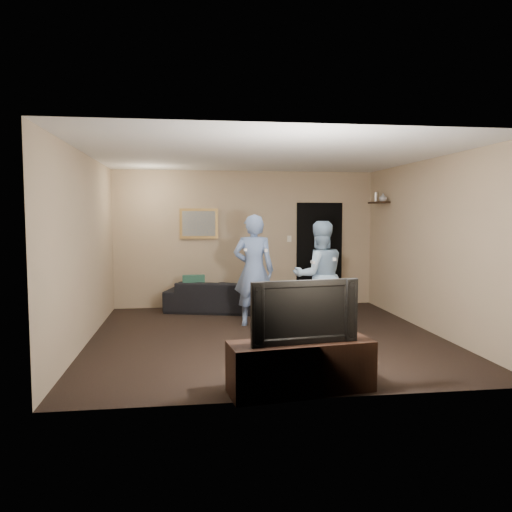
{
  "coord_description": "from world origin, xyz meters",
  "views": [
    {
      "loc": [
        -1.11,
        -7.04,
        1.76
      ],
      "look_at": [
        -0.1,
        0.3,
        1.15
      ],
      "focal_mm": 35.0,
      "sensor_mm": 36.0,
      "label": 1
    }
  ],
  "objects": [
    {
      "name": "tv_console",
      "position": [
        -0.01,
        -2.28,
        0.25
      ],
      "size": [
        1.49,
        0.65,
        0.52
      ],
      "primitive_type": "cube",
      "rotation": [
        0.0,
        0.0,
        0.13
      ],
      "color": "black",
      "rests_on": "ground"
    },
    {
      "name": "light_switch",
      "position": [
        0.85,
        2.48,
        1.3
      ],
      "size": [
        0.08,
        0.02,
        0.12
      ],
      "primitive_type": "cube",
      "color": "silver",
      "rests_on": "wall_back"
    },
    {
      "name": "doorway",
      "position": [
        1.45,
        2.47,
        1.0
      ],
      "size": [
        0.9,
        0.06,
        2.0
      ],
      "primitive_type": "cube",
      "color": "black",
      "rests_on": "ground"
    },
    {
      "name": "wall_shelf",
      "position": [
        2.39,
        1.8,
        1.99
      ],
      "size": [
        0.2,
        0.6,
        0.03
      ],
      "primitive_type": "cube",
      "color": "black",
      "rests_on": "wall_right"
    },
    {
      "name": "wall_left",
      "position": [
        -2.5,
        0.0,
        1.3
      ],
      "size": [
        0.04,
        5.0,
        2.6
      ],
      "primitive_type": "cube",
      "color": "tan",
      "rests_on": "ground"
    },
    {
      "name": "sofa",
      "position": [
        -0.54,
        1.96,
        0.28
      ],
      "size": [
        2.06,
        1.25,
        0.56
      ],
      "primitive_type": "imported",
      "rotation": [
        0.0,
        0.0,
        2.87
      ],
      "color": "black",
      "rests_on": "ground"
    },
    {
      "name": "wall_right",
      "position": [
        2.5,
        0.0,
        1.3
      ],
      "size": [
        0.04,
        5.0,
        2.6
      ],
      "primitive_type": "cube",
      "color": "tan",
      "rests_on": "ground"
    },
    {
      "name": "shelf_figurine",
      "position": [
        2.39,
        1.95,
        2.09
      ],
      "size": [
        0.06,
        0.06,
        0.18
      ],
      "primitive_type": "cylinder",
      "color": "silver",
      "rests_on": "wall_shelf"
    },
    {
      "name": "wii_player_left",
      "position": [
        -0.08,
        0.75,
        0.89
      ],
      "size": [
        0.73,
        0.57,
        1.77
      ],
      "color": "#6C87BB",
      "rests_on": "ground"
    },
    {
      "name": "wall_back",
      "position": [
        0.0,
        2.5,
        1.3
      ],
      "size": [
        5.0,
        0.04,
        2.6
      ],
      "primitive_type": "cube",
      "color": "tan",
      "rests_on": "ground"
    },
    {
      "name": "television",
      "position": [
        -0.01,
        -2.28,
        0.82
      ],
      "size": [
        1.1,
        0.29,
        0.63
      ],
      "primitive_type": "imported",
      "rotation": [
        0.0,
        0.0,
        0.13
      ],
      "color": "black",
      "rests_on": "tv_console"
    },
    {
      "name": "ground",
      "position": [
        0.0,
        0.0,
        0.0
      ],
      "size": [
        5.0,
        5.0,
        0.0
      ],
      "primitive_type": "plane",
      "color": "black",
      "rests_on": "ground"
    },
    {
      "name": "wii_player_right",
      "position": [
        0.87,
        0.31,
        0.84
      ],
      "size": [
        0.84,
        0.67,
        1.67
      ],
      "color": "#92B4D4",
      "rests_on": "ground"
    },
    {
      "name": "ceiling",
      "position": [
        0.0,
        0.0,
        2.6
      ],
      "size": [
        5.0,
        5.0,
        0.04
      ],
      "primitive_type": "cube",
      "color": "silver",
      "rests_on": "wall_back"
    },
    {
      "name": "throw_pillow",
      "position": [
        -1.01,
        1.96,
        0.48
      ],
      "size": [
        0.4,
        0.14,
        0.4
      ],
      "primitive_type": "cube",
      "rotation": [
        0.0,
        0.0,
        0.04
      ],
      "color": "#174738",
      "rests_on": "sofa"
    },
    {
      "name": "shelf_vase",
      "position": [
        2.39,
        1.61,
        2.08
      ],
      "size": [
        0.14,
        0.14,
        0.15
      ],
      "primitive_type": "imported",
      "rotation": [
        0.0,
        0.0,
        0.01
      ],
      "color": "#A6A6AA",
      "rests_on": "wall_shelf"
    },
    {
      "name": "wall_front",
      "position": [
        0.0,
        -2.5,
        1.3
      ],
      "size": [
        5.0,
        0.04,
        2.6
      ],
      "primitive_type": "cube",
      "color": "tan",
      "rests_on": "ground"
    },
    {
      "name": "painting_frame",
      "position": [
        -0.9,
        2.48,
        1.6
      ],
      "size": [
        0.72,
        0.05,
        0.57
      ],
      "primitive_type": "cube",
      "color": "olive",
      "rests_on": "wall_back"
    },
    {
      "name": "painting_canvas",
      "position": [
        -0.9,
        2.45,
        1.6
      ],
      "size": [
        0.62,
        0.01,
        0.47
      ],
      "primitive_type": "cube",
      "color": "slate",
      "rests_on": "painting_frame"
    }
  ]
}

